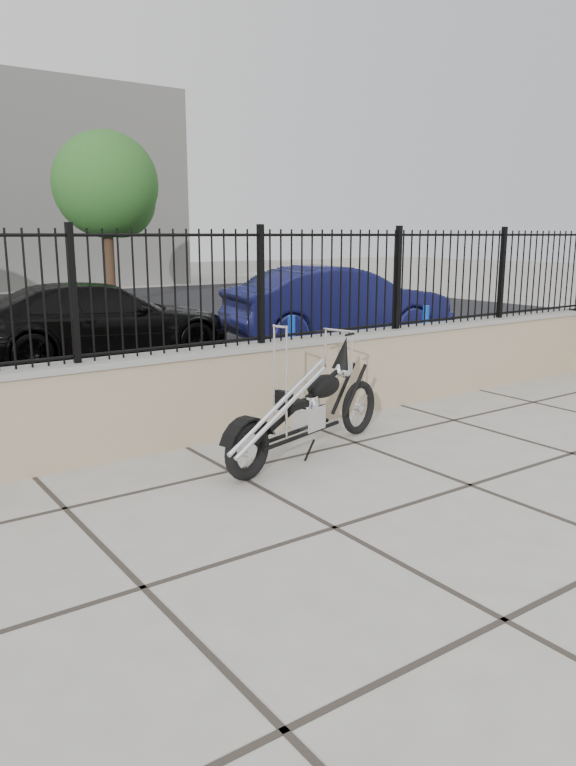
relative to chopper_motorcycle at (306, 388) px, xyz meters
The scene contains 9 objects.
ground_plane 1.81m from the chopper_motorcycle, 119.63° to the right, with size 90.00×90.00×0.00m, color #99968E.
retaining_wall 1.34m from the chopper_motorcycle, 128.84° to the left, with size 14.00×0.36×0.96m, color gray.
iron_fence 1.60m from the chopper_motorcycle, 128.84° to the left, with size 14.00×0.08×1.20m, color black.
chopper_motorcycle is the anchor object (origin of this frame).
car_black 6.31m from the chopper_motorcycle, 87.14° to the left, with size 1.84×4.52×1.31m, color black.
car_blue 7.39m from the chopper_motorcycle, 48.19° to the left, with size 1.59×4.55×1.50m, color #11133E.
bollard_b 3.56m from the chopper_motorcycle, 56.64° to the left, with size 0.11×0.11×0.95m, color #0D2BD1.
bollard_c 5.62m from the chopper_motorcycle, 32.02° to the left, with size 0.11×0.11×0.93m, color #0C62B5.
tree_right 16.22m from the chopper_motorcycle, 75.45° to the left, with size 3.14×3.14×5.30m.
Camera 1 is at (-2.97, -3.60, 2.10)m, focal length 32.00 mm.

